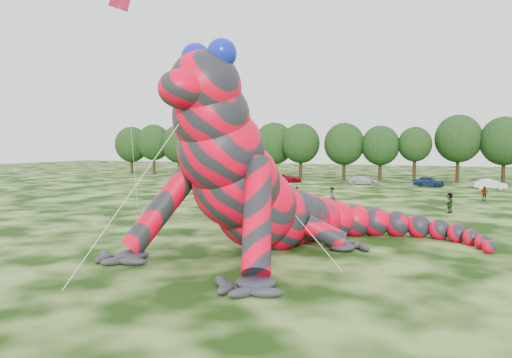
{
  "coord_description": "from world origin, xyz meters",
  "views": [
    {
      "loc": [
        8.38,
        -25.07,
        5.92
      ],
      "look_at": [
        -2.24,
        0.28,
        4.0
      ],
      "focal_mm": 35.0,
      "sensor_mm": 36.0,
      "label": 1
    }
  ],
  "objects_px": {
    "inflatable_gecko": "(273,153)",
    "tree_3": "(208,151)",
    "tree_10": "(458,149)",
    "car_0": "(200,175)",
    "spectator_0": "(297,195)",
    "tree_1": "(154,149)",
    "tree_5": "(274,150)",
    "tree_6": "(301,151)",
    "car_1": "(236,176)",
    "tree_8": "(380,153)",
    "car_2": "(287,178)",
    "car_5": "(490,184)",
    "spectator_3": "(484,194)",
    "spectator_5": "(449,203)",
    "flying_kite": "(121,21)",
    "tree_2": "(179,150)",
    "tree_9": "(415,154)",
    "tree_7": "(344,151)",
    "car_4": "(429,181)",
    "tree_4": "(241,152)",
    "tree_11": "(504,150)",
    "spectator_1": "(332,197)",
    "tree_0": "(132,150)",
    "car_3": "(364,180)"
  },
  "relations": [
    {
      "from": "inflatable_gecko",
      "to": "tree_3",
      "type": "distance_m",
      "value": 65.4
    },
    {
      "from": "tree_10",
      "to": "car_0",
      "type": "height_order",
      "value": "tree_10"
    },
    {
      "from": "spectator_0",
      "to": "tree_1",
      "type": "bearing_deg",
      "value": 5.64
    },
    {
      "from": "tree_5",
      "to": "car_0",
      "type": "relative_size",
      "value": 2.22
    },
    {
      "from": "tree_6",
      "to": "car_1",
      "type": "relative_size",
      "value": 2.08
    },
    {
      "from": "tree_8",
      "to": "car_2",
      "type": "relative_size",
      "value": 1.99
    },
    {
      "from": "inflatable_gecko",
      "to": "car_5",
      "type": "bearing_deg",
      "value": 89.81
    },
    {
      "from": "spectator_3",
      "to": "spectator_5",
      "type": "height_order",
      "value": "spectator_5"
    },
    {
      "from": "spectator_3",
      "to": "car_5",
      "type": "bearing_deg",
      "value": 66.36
    },
    {
      "from": "inflatable_gecko",
      "to": "flying_kite",
      "type": "xyz_separation_m",
      "value": [
        -13.76,
        4.46,
        9.61
      ]
    },
    {
      "from": "tree_2",
      "to": "car_5",
      "type": "relative_size",
      "value": 2.39
    },
    {
      "from": "inflatable_gecko",
      "to": "tree_2",
      "type": "bearing_deg",
      "value": 141.57
    },
    {
      "from": "tree_9",
      "to": "car_5",
      "type": "height_order",
      "value": "tree_9"
    },
    {
      "from": "inflatable_gecko",
      "to": "tree_7",
      "type": "distance_m",
      "value": 56.17
    },
    {
      "from": "tree_6",
      "to": "tree_8",
      "type": "height_order",
      "value": "tree_6"
    },
    {
      "from": "car_4",
      "to": "tree_10",
      "type": "bearing_deg",
      "value": -11.38
    },
    {
      "from": "tree_3",
      "to": "tree_4",
      "type": "relative_size",
      "value": 1.04
    },
    {
      "from": "flying_kite",
      "to": "tree_8",
      "type": "relative_size",
      "value": 1.92
    },
    {
      "from": "tree_11",
      "to": "car_4",
      "type": "bearing_deg",
      "value": -135.58
    },
    {
      "from": "tree_3",
      "to": "tree_9",
      "type": "bearing_deg",
      "value": 0.43
    },
    {
      "from": "tree_1",
      "to": "spectator_5",
      "type": "bearing_deg",
      "value": -33.89
    },
    {
      "from": "spectator_0",
      "to": "spectator_1",
      "type": "bearing_deg",
      "value": -137.7
    },
    {
      "from": "tree_0",
      "to": "spectator_0",
      "type": "distance_m",
      "value": 61.03
    },
    {
      "from": "tree_1",
      "to": "tree_4",
      "type": "xyz_separation_m",
      "value": [
        18.71,
        0.66,
        -0.38
      ]
    },
    {
      "from": "tree_7",
      "to": "tree_11",
      "type": "height_order",
      "value": "tree_11"
    },
    {
      "from": "car_5",
      "to": "car_2",
      "type": "bearing_deg",
      "value": 83.31
    },
    {
      "from": "tree_1",
      "to": "tree_3",
      "type": "distance_m",
      "value": 12.68
    },
    {
      "from": "flying_kite",
      "to": "car_5",
      "type": "bearing_deg",
      "value": 57.07
    },
    {
      "from": "tree_8",
      "to": "car_4",
      "type": "bearing_deg",
      "value": -46.71
    },
    {
      "from": "tree_1",
      "to": "spectator_3",
      "type": "relative_size",
      "value": 6.24
    },
    {
      "from": "car_0",
      "to": "spectator_0",
      "type": "distance_m",
      "value": 37.11
    },
    {
      "from": "tree_7",
      "to": "spectator_5",
      "type": "bearing_deg",
      "value": -64.33
    },
    {
      "from": "inflatable_gecko",
      "to": "spectator_3",
      "type": "relative_size",
      "value": 13.85
    },
    {
      "from": "tree_1",
      "to": "tree_8",
      "type": "distance_m",
      "value": 44.15
    },
    {
      "from": "tree_0",
      "to": "tree_4",
      "type": "bearing_deg",
      "value": -1.2
    },
    {
      "from": "car_3",
      "to": "car_5",
      "type": "height_order",
      "value": "car_5"
    },
    {
      "from": "car_0",
      "to": "car_4",
      "type": "relative_size",
      "value": 1.06
    },
    {
      "from": "spectator_0",
      "to": "car_5",
      "type": "bearing_deg",
      "value": -78.45
    },
    {
      "from": "tree_5",
      "to": "tree_10",
      "type": "xyz_separation_m",
      "value": [
        30.52,
        0.14,
        0.35
      ]
    },
    {
      "from": "spectator_3",
      "to": "spectator_5",
      "type": "relative_size",
      "value": 0.89
    },
    {
      "from": "tree_10",
      "to": "spectator_5",
      "type": "distance_m",
      "value": 38.14
    },
    {
      "from": "inflatable_gecko",
      "to": "tree_5",
      "type": "bearing_deg",
      "value": 126.43
    },
    {
      "from": "tree_1",
      "to": "tree_7",
      "type": "height_order",
      "value": "tree_1"
    },
    {
      "from": "tree_1",
      "to": "spectator_1",
      "type": "relative_size",
      "value": 5.28
    },
    {
      "from": "car_4",
      "to": "spectator_5",
      "type": "relative_size",
      "value": 2.36
    },
    {
      "from": "tree_3",
      "to": "tree_11",
      "type": "bearing_deg",
      "value": 1.3
    },
    {
      "from": "car_2",
      "to": "tree_5",
      "type": "bearing_deg",
      "value": 21.98
    },
    {
      "from": "tree_5",
      "to": "spectator_5",
      "type": "xyz_separation_m",
      "value": [
        30.4,
        -37.75,
        -4.02
      ]
    },
    {
      "from": "tree_2",
      "to": "tree_6",
      "type": "height_order",
      "value": "tree_2"
    },
    {
      "from": "tree_1",
      "to": "car_4",
      "type": "bearing_deg",
      "value": -10.44
    }
  ]
}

